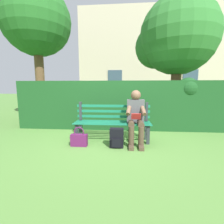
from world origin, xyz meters
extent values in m
plane|color=#517F38|center=(0.00, 0.00, 0.00)|extent=(60.00, 60.00, 0.00)
cube|color=#2D3338|center=(-0.79, 0.16, 0.21)|extent=(0.07, 0.07, 0.42)
cube|color=#2D3338|center=(0.79, 0.16, 0.21)|extent=(0.07, 0.07, 0.42)
cube|color=#2D3338|center=(-0.79, -0.16, 0.21)|extent=(0.07, 0.07, 0.42)
cube|color=#2D3338|center=(0.79, -0.16, 0.21)|extent=(0.07, 0.07, 0.42)
cube|color=#197251|center=(0.00, -0.21, 0.43)|extent=(1.74, 0.06, 0.02)
cube|color=#197251|center=(0.00, -0.07, 0.43)|extent=(1.74, 0.06, 0.02)
cube|color=#197251|center=(0.00, 0.07, 0.43)|extent=(1.74, 0.06, 0.02)
cube|color=#197251|center=(0.00, 0.21, 0.43)|extent=(1.74, 0.06, 0.02)
cube|color=#2D3338|center=(-0.79, -0.20, 0.66)|extent=(0.06, 0.06, 0.45)
cube|color=#2D3338|center=(0.79, -0.20, 0.66)|extent=(0.06, 0.06, 0.45)
cube|color=#197251|center=(0.00, -0.20, 0.54)|extent=(1.74, 0.02, 0.06)
cube|color=#197251|center=(0.00, -0.20, 0.66)|extent=(1.74, 0.02, 0.06)
cube|color=#197251|center=(0.00, -0.20, 0.79)|extent=(1.74, 0.02, 0.06)
cube|color=#4C4C51|center=(-0.52, -0.02, 0.70)|extent=(0.38, 0.22, 0.52)
sphere|color=brown|center=(-0.52, 0.00, 1.06)|extent=(0.22, 0.22, 0.22)
cylinder|color=#473828|center=(-0.62, 0.19, 0.46)|extent=(0.13, 0.42, 0.13)
cylinder|color=#473828|center=(-0.42, 0.19, 0.46)|extent=(0.13, 0.42, 0.13)
cylinder|color=#473828|center=(-0.62, 0.40, 0.22)|extent=(0.12, 0.12, 0.44)
cylinder|color=#473828|center=(-0.42, 0.40, 0.22)|extent=(0.12, 0.12, 0.44)
cube|color=#473828|center=(-0.62, 0.48, 0.04)|extent=(0.10, 0.24, 0.07)
cube|color=#473828|center=(-0.42, 0.48, 0.04)|extent=(0.10, 0.24, 0.07)
cylinder|color=brown|center=(-0.67, 0.12, 0.76)|extent=(0.14, 0.32, 0.26)
cylinder|color=brown|center=(-0.37, 0.12, 0.76)|extent=(0.14, 0.32, 0.26)
cube|color=#B22626|center=(-0.52, 0.24, 0.62)|extent=(0.20, 0.07, 0.13)
cube|color=#19471E|center=(-0.18, -1.26, 0.71)|extent=(6.17, 0.67, 1.42)
sphere|color=#19471E|center=(-2.03, -1.16, 1.21)|extent=(0.60, 0.60, 0.60)
sphere|color=#19471E|center=(1.36, -1.32, 1.14)|extent=(0.53, 0.53, 0.53)
cylinder|color=brown|center=(-2.06, -2.39, 1.13)|extent=(0.35, 0.35, 2.26)
sphere|color=#2D702D|center=(-2.06, -2.39, 2.97)|extent=(2.61, 2.61, 2.61)
sphere|color=#2D702D|center=(-1.41, -2.78, 2.71)|extent=(1.56, 1.56, 1.56)
cube|color=#BCAD93|center=(-1.92, -8.36, 3.11)|extent=(9.30, 2.81, 6.23)
cube|color=#334756|center=(-4.24, -6.94, 1.74)|extent=(0.90, 0.04, 1.20)
cube|color=#334756|center=(0.41, -6.94, 1.74)|extent=(0.90, 0.04, 1.20)
cube|color=#334756|center=(-1.92, -6.94, 3.86)|extent=(0.90, 0.04, 1.20)
cube|color=black|center=(-0.12, 0.40, 0.20)|extent=(0.28, 0.17, 0.40)
cube|color=black|center=(-0.12, 0.51, 0.12)|extent=(0.20, 0.04, 0.17)
cylinder|color=black|center=(-0.21, 0.30, 0.22)|extent=(0.04, 0.04, 0.24)
cylinder|color=black|center=(-0.04, 0.30, 0.22)|extent=(0.04, 0.04, 0.24)
cube|color=#59194C|center=(0.67, 0.41, 0.13)|extent=(0.35, 0.13, 0.25)
torus|color=#59194C|center=(0.67, 0.41, 0.30)|extent=(0.21, 0.02, 0.21)
cylinder|color=brown|center=(3.18, -2.82, 1.53)|extent=(0.35, 0.35, 3.05)
sphere|color=#236023|center=(3.18, -2.82, 3.78)|extent=(2.63, 2.63, 2.63)
sphere|color=#236023|center=(3.84, -3.21, 3.51)|extent=(1.58, 1.58, 1.58)
camera|label=1|loc=(-0.30, 3.65, 1.21)|focal=26.16mm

